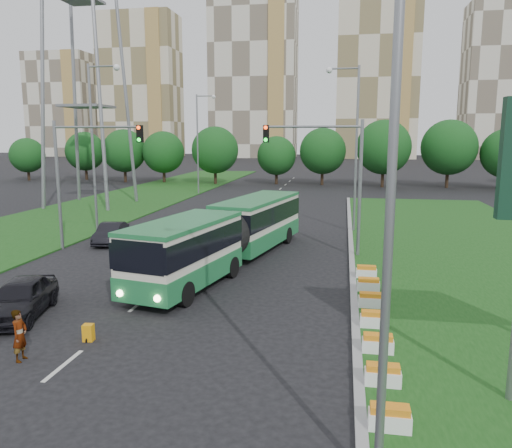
% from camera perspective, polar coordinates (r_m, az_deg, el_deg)
% --- Properties ---
extents(ground, '(360.00, 360.00, 0.00)m').
position_cam_1_polar(ground, '(21.24, -5.55, -9.45)').
color(ground, black).
rests_on(ground, ground).
extents(grass_median, '(14.00, 60.00, 0.15)m').
position_cam_1_polar(grass_median, '(29.16, 24.75, -4.79)').
color(grass_median, '#164714').
rests_on(grass_median, ground).
extents(median_kerb, '(0.30, 60.00, 0.18)m').
position_cam_1_polar(median_kerb, '(28.16, 10.92, -4.51)').
color(median_kerb, '#969696').
rests_on(median_kerb, ground).
extents(left_verge, '(12.00, 110.00, 0.10)m').
position_cam_1_polar(left_verge, '(50.59, -17.76, 1.56)').
color(left_verge, '#164714').
rests_on(left_verge, ground).
extents(lane_markings, '(0.20, 100.00, 0.01)m').
position_cam_1_polar(lane_markings, '(40.80, -2.13, 0.03)').
color(lane_markings, silver).
rests_on(lane_markings, ground).
extents(flower_planters, '(1.10, 13.70, 0.60)m').
position_cam_1_polar(flower_planters, '(19.11, 13.33, -10.51)').
color(flower_planters, white).
rests_on(flower_planters, grass_median).
extents(traffic_mast_median, '(5.76, 0.32, 8.00)m').
position_cam_1_polar(traffic_mast_median, '(29.34, 8.70, 6.55)').
color(traffic_mast_median, gray).
rests_on(traffic_mast_median, ground).
extents(traffic_mast_left, '(5.76, 0.32, 8.00)m').
position_cam_1_polar(traffic_mast_left, '(32.45, -19.36, 6.43)').
color(traffic_mast_left, gray).
rests_on(traffic_mast_left, ground).
extents(street_lamps, '(36.00, 60.00, 12.00)m').
position_cam_1_polar(street_lamps, '(30.50, -6.18, 7.96)').
color(street_lamps, gray).
rests_on(street_lamps, ground).
extents(tree_line, '(120.00, 8.00, 9.00)m').
position_cam_1_polar(tree_line, '(74.47, 13.59, 7.75)').
color(tree_line, '#124315').
rests_on(tree_line, ground).
extents(apartment_tower_west, '(26.00, 15.00, 48.00)m').
position_cam_1_polar(apartment_tower_west, '(184.14, -13.03, 15.02)').
color(apartment_tower_west, beige).
rests_on(apartment_tower_west, ground).
extents(apartment_tower_cwest, '(28.00, 15.00, 52.00)m').
position_cam_1_polar(apartment_tower_cwest, '(173.04, -0.24, 16.28)').
color(apartment_tower_cwest, beige).
rests_on(apartment_tower_cwest, ground).
extents(apartment_tower_ceast, '(25.00, 15.00, 50.00)m').
position_cam_1_polar(apartment_tower_ceast, '(170.50, 13.64, 15.76)').
color(apartment_tower_ceast, beige).
rests_on(apartment_tower_ceast, ground).
extents(apartment_tower_east, '(27.00, 15.00, 47.00)m').
position_cam_1_polar(apartment_tower_east, '(177.15, 27.06, 14.26)').
color(apartment_tower_east, beige).
rests_on(apartment_tower_east, ground).
extents(midrise_west, '(22.00, 14.00, 36.00)m').
position_cam_1_polar(midrise_west, '(197.15, -21.21, 12.52)').
color(midrise_west, beige).
rests_on(midrise_west, ground).
extents(articulated_bus, '(2.69, 17.22, 2.84)m').
position_cam_1_polar(articulated_bus, '(27.65, -3.35, -1.11)').
color(articulated_bus, beige).
rests_on(articulated_bus, ground).
extents(car_left_near, '(2.84, 4.84, 1.54)m').
position_cam_1_polar(car_left_near, '(21.95, -25.31, -7.62)').
color(car_left_near, black).
rests_on(car_left_near, ground).
extents(car_left_far, '(2.09, 4.29, 1.35)m').
position_cam_1_polar(car_left_far, '(34.64, -16.26, -1.02)').
color(car_left_far, black).
rests_on(car_left_far, ground).
extents(pedestrian, '(0.43, 0.64, 1.69)m').
position_cam_1_polar(pedestrian, '(17.81, -25.40, -11.42)').
color(pedestrian, gray).
rests_on(pedestrian, ground).
extents(shopping_trolley, '(0.35, 0.37, 0.60)m').
position_cam_1_polar(shopping_trolley, '(18.73, -18.61, -11.69)').
color(shopping_trolley, orange).
rests_on(shopping_trolley, ground).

